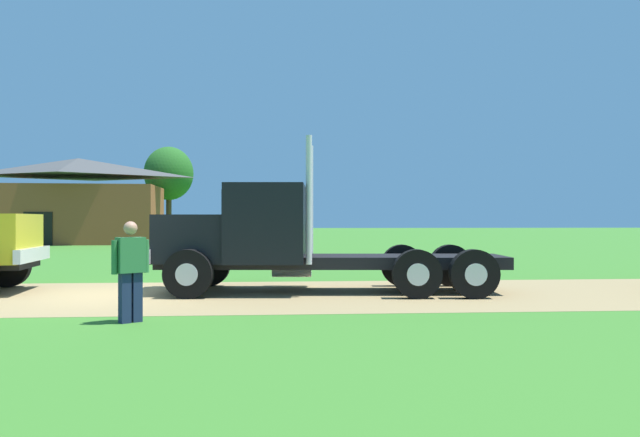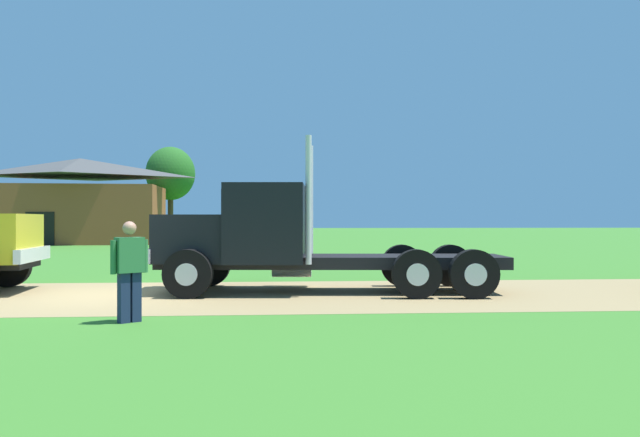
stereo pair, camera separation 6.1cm
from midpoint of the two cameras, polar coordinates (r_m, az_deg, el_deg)
The scene contains 6 objects.
ground_plane at distance 14.16m, azimuth -19.05°, elevation -7.11°, with size 200.00×200.00×0.00m, color #387426.
dirt_track at distance 14.16m, azimuth -19.05°, elevation -7.09°, with size 120.00×5.67×0.01m, color #977F52.
truck_foreground_white at distance 14.18m, azimuth -4.39°, elevation -2.11°, with size 8.40×3.23×3.61m.
visitor_standing_near at distance 10.49m, azimuth -17.96°, elevation -4.51°, with size 0.54×0.47×1.70m.
shed_building at distance 45.26m, azimuth -22.31°, elevation 1.45°, with size 11.87×7.18×6.05m.
tree_mid at distance 49.45m, azimuth -14.40°, elevation 4.18°, with size 3.92×3.92×7.58m.
Camera 1 is at (3.60, -13.57, 1.74)m, focal length 33.21 mm.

